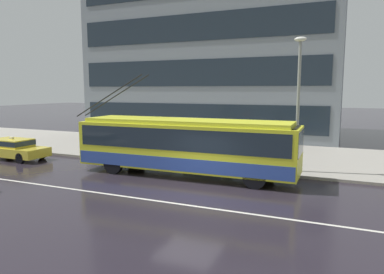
{
  "coord_description": "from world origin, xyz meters",
  "views": [
    {
      "loc": [
        5.71,
        -12.99,
        4.33
      ],
      "look_at": [
        -1.18,
        3.08,
        1.99
      ],
      "focal_mm": 33.13,
      "sensor_mm": 36.0,
      "label": 1
    }
  ],
  "objects": [
    {
      "name": "pedestrian_walking_past",
      "position": [
        0.87,
        6.72,
        1.12
      ],
      "size": [
        0.49,
        0.49,
        1.67
      ],
      "color": "#182C49",
      "rests_on": "sidewalk_slab"
    },
    {
      "name": "pedestrian_waiting_by_pole",
      "position": [
        -3.16,
        7.41,
        1.74
      ],
      "size": [
        1.35,
        1.35,
        1.97
      ],
      "color": "#564F52",
      "rests_on": "sidewalk_slab"
    },
    {
      "name": "sidewalk_slab",
      "position": [
        0.0,
        9.68,
        0.07
      ],
      "size": [
        80.0,
        10.0,
        0.14
      ],
      "primitive_type": "cube",
      "color": "#9A958B",
      "rests_on": "ground_plane"
    },
    {
      "name": "lane_centre_line",
      "position": [
        0.0,
        -1.2,
        0.0
      ],
      "size": [
        72.0,
        0.14,
        0.01
      ],
      "primitive_type": "cube",
      "color": "silver",
      "rests_on": "ground_plane"
    },
    {
      "name": "taxi_queued_behind_bus",
      "position": [
        -13.28,
        2.75,
        0.7
      ],
      "size": [
        4.58,
        1.91,
        1.39
      ],
      "color": "gold",
      "rests_on": "ground_plane"
    },
    {
      "name": "trolleybus",
      "position": [
        -1.53,
        3.08,
        1.57
      ],
      "size": [
        12.08,
        2.73,
        5.13
      ],
      "color": "yellow",
      "rests_on": "ground_plane"
    },
    {
      "name": "pedestrian_approaching_curb",
      "position": [
        -2.69,
        5.73,
        1.68
      ],
      "size": [
        1.32,
        1.32,
        1.96
      ],
      "color": "black",
      "rests_on": "sidewalk_slab"
    },
    {
      "name": "ground_plane",
      "position": [
        0.0,
        0.0,
        0.0
      ],
      "size": [
        160.0,
        160.0,
        0.0
      ],
      "primitive_type": "plane",
      "color": "#262129"
    },
    {
      "name": "bus_shelter",
      "position": [
        -2.39,
        6.63,
        1.99
      ],
      "size": [
        4.21,
        1.72,
        2.45
      ],
      "color": "gray",
      "rests_on": "sidewalk_slab"
    },
    {
      "name": "street_lamp",
      "position": [
        3.57,
        5.63,
        4.14
      ],
      "size": [
        0.6,
        0.32,
        6.78
      ],
      "color": "gray",
      "rests_on": "sidewalk_slab"
    },
    {
      "name": "pedestrian_at_shelter",
      "position": [
        -0.01,
        5.9,
        1.72
      ],
      "size": [
        1.37,
        1.37,
        1.92
      ],
      "color": "black",
      "rests_on": "sidewalk_slab"
    }
  ]
}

